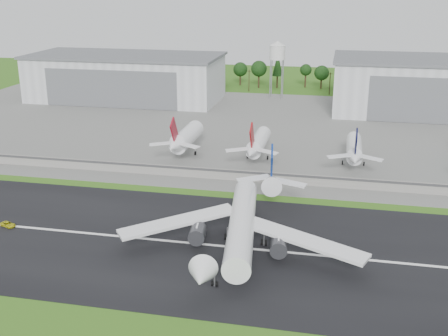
% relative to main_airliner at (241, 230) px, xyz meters
% --- Properties ---
extents(ground, '(600.00, 600.00, 0.00)m').
position_rel_main_airliner_xyz_m(ground, '(-8.20, -9.57, -4.89)').
color(ground, '#205614').
rests_on(ground, ground).
extents(runway, '(320.00, 60.00, 0.10)m').
position_rel_main_airliner_xyz_m(runway, '(-8.20, 0.43, -4.84)').
color(runway, black).
rests_on(runway, ground).
extents(runway_centerline, '(220.00, 1.00, 0.02)m').
position_rel_main_airliner_xyz_m(runway_centerline, '(-8.20, 0.43, -4.78)').
color(runway_centerline, white).
rests_on(runway_centerline, runway).
extents(apron, '(320.00, 150.00, 0.10)m').
position_rel_main_airliner_xyz_m(apron, '(-8.20, 110.43, -4.84)').
color(apron, slate).
rests_on(apron, ground).
extents(blast_fence, '(240.00, 0.61, 3.50)m').
position_rel_main_airliner_xyz_m(blast_fence, '(-8.20, 45.42, -3.09)').
color(blast_fence, gray).
rests_on(blast_fence, ground).
extents(hangar_west, '(97.00, 44.00, 23.20)m').
position_rel_main_airliner_xyz_m(hangar_west, '(-88.20, 155.35, 6.74)').
color(hangar_west, silver).
rests_on(hangar_west, ground).
extents(hangar_east, '(102.00, 47.00, 25.20)m').
position_rel_main_airliner_xyz_m(hangar_east, '(66.80, 155.35, 7.73)').
color(hangar_east, silver).
rests_on(hangar_east, ground).
extents(water_tower, '(8.40, 8.40, 29.40)m').
position_rel_main_airliner_xyz_m(water_tower, '(-13.20, 175.43, 19.66)').
color(water_tower, '#99999E').
rests_on(water_tower, ground).
extents(utility_poles, '(230.00, 3.00, 12.00)m').
position_rel_main_airliner_xyz_m(utility_poles, '(-8.20, 190.43, -4.89)').
color(utility_poles, black).
rests_on(utility_poles, ground).
extents(treeline, '(320.00, 16.00, 22.00)m').
position_rel_main_airliner_xyz_m(treeline, '(-8.20, 205.43, -4.89)').
color(treeline, black).
rests_on(treeline, ground).
extents(main_airliner, '(56.81, 59.24, 18.17)m').
position_rel_main_airliner_xyz_m(main_airliner, '(0.00, 0.00, 0.00)').
color(main_airliner, white).
rests_on(main_airliner, runway).
extents(ground_vehicle, '(4.70, 3.33, 1.19)m').
position_rel_main_airliner_xyz_m(ground_vehicle, '(-59.41, -0.06, -4.20)').
color(ground_vehicle, gold).
rests_on(ground_vehicle, runway).
extents(parked_jet_red_a, '(7.36, 31.29, 16.87)m').
position_rel_main_airliner_xyz_m(parked_jet_red_a, '(-32.36, 67.02, 1.46)').
color(parked_jet_red_a, white).
rests_on(parked_jet_red_a, ground).
extents(parked_jet_red_b, '(7.36, 31.29, 16.42)m').
position_rel_main_airliner_xyz_m(parked_jet_red_b, '(-6.62, 66.95, 1.04)').
color(parked_jet_red_b, white).
rests_on(parked_jet_red_b, ground).
extents(parked_jet_navy, '(7.36, 31.29, 16.34)m').
position_rel_main_airliner_xyz_m(parked_jet_navy, '(25.67, 66.94, 0.97)').
color(parked_jet_navy, white).
rests_on(parked_jet_navy, ground).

